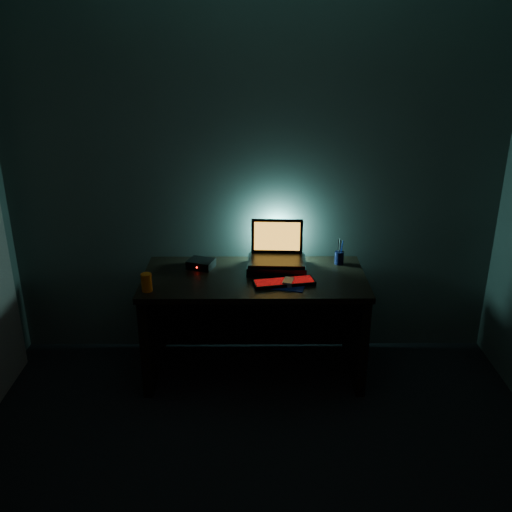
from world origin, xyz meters
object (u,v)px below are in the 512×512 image
(mouse, at_px, (288,282))
(keyboard, at_px, (284,282))
(juice_glass, at_px, (147,282))
(laptop, at_px, (277,250))
(router, at_px, (201,264))
(pen_cup, at_px, (339,258))

(mouse, bearing_deg, keyboard, 172.36)
(keyboard, xyz_separation_m, juice_glass, (-0.87, -0.10, 0.05))
(laptop, xyz_separation_m, juice_glass, (-0.84, -0.40, -0.06))
(mouse, bearing_deg, router, 168.35)
(mouse, relative_size, pen_cup, 1.12)
(mouse, bearing_deg, laptop, 116.14)
(laptop, relative_size, mouse, 3.80)
(keyboard, bearing_deg, mouse, -33.02)
(laptop, relative_size, keyboard, 0.94)
(mouse, bearing_deg, pen_cup, 57.32)
(pen_cup, bearing_deg, juice_glass, -161.02)
(juice_glass, height_order, router, juice_glass)
(keyboard, bearing_deg, laptop, 86.16)
(mouse, height_order, pen_cup, pen_cup)
(laptop, xyz_separation_m, router, (-0.53, -0.02, -0.09))
(keyboard, distance_m, router, 0.63)
(laptop, bearing_deg, router, -175.41)
(juice_glass, bearing_deg, keyboard, 6.47)
(mouse, xyz_separation_m, router, (-0.59, 0.29, 0.01))
(laptop, distance_m, router, 0.54)
(laptop, xyz_separation_m, mouse, (0.06, -0.31, -0.10))
(keyboard, distance_m, pen_cup, 0.53)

